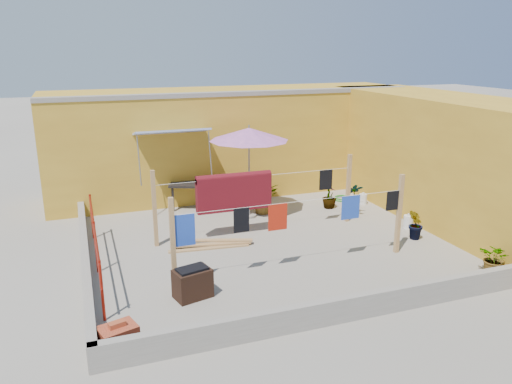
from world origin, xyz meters
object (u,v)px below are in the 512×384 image
Objects in this scene: brazier at (193,283)px; white_basin at (358,303)px; outdoor_table at (199,185)px; water_jug_a at (408,222)px; brick_stack at (118,338)px; water_jug_b at (363,199)px; patio_umbrella at (249,135)px; green_hose at (342,198)px; plant_back_a at (263,198)px.

white_basin is at bearing -25.50° from brazier.
water_jug_a is (4.58, -3.39, -0.51)m from outdoor_table.
brazier is at bearing 41.13° from brick_stack.
outdoor_table is 5.16× the size of water_jug_b.
brick_stack reaches higher than water_jug_b.
patio_umbrella is at bearing -48.01° from outdoor_table.
brazier reaches higher than brick_stack.
patio_umbrella is 3.89m from green_hose.
brazier is 2.12× the size of water_jug_b.
brick_stack reaches higher than water_jug_a.
outdoor_table is 2.43× the size of brazier.
outdoor_table is 3.66× the size of white_basin.
patio_umbrella reaches higher than brick_stack.
water_jug_b is (3.51, -0.06, -2.09)m from patio_umbrella.
brazier is at bearing -125.64° from plant_back_a.
outdoor_table is at bearing 74.87° from brazier.
outdoor_table is 6.97m from brick_stack.
brazier is 1.51× the size of white_basin.
water_jug_b is at bearing 34.62° from brick_stack.
green_hose is (3.16, 0.54, -2.20)m from patio_umbrella.
brick_stack is 1.91m from brazier.
water_jug_a is 2.76m from green_hose.
green_hose is 0.64× the size of plant_back_a.
white_basin is at bearing -87.15° from patio_umbrella.
plant_back_a is at bearing 87.76° from white_basin.
patio_umbrella is 3.38× the size of brazier.
water_jug_b is at bearing -4.27° from plant_back_a.
patio_umbrella is at bearing 92.85° from white_basin.
patio_umbrella is 5.01m from brazier.
brazier is 6.21m from water_jug_a.
outdoor_table is at bearing 164.73° from water_jug_b.
plant_back_a is (-2.69, -0.37, 0.39)m from green_hose.
outdoor_table is 4.73× the size of water_jug_a.
plant_back_a reaches higher than brazier.
plant_back_a reaches higher than brick_stack.
green_hose is (-0.35, 0.59, -0.12)m from water_jug_b.
green_hose is at bearing 7.77° from plant_back_a.
brazier is at bearing -147.13° from water_jug_b.
water_jug_a is at bearing -82.69° from green_hose.
outdoor_table is at bearing 66.11° from brick_stack.
green_hose is at bearing -8.83° from outdoor_table.
white_basin is at bearing -122.24° from water_jug_b.
plant_back_a reaches higher than water_jug_a.
water_jug_a is at bearing 42.82° from white_basin.
patio_umbrella is 5.10× the size of white_basin.
white_basin is (1.34, -6.40, -0.64)m from outdoor_table.
green_hose is at bearing 97.31° from water_jug_a.
brazier is 7.10m from water_jug_b.
outdoor_table is (-1.08, 1.20, -1.56)m from patio_umbrella.
white_basin is 1.41× the size of water_jug_b.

